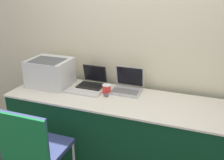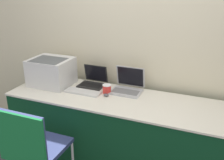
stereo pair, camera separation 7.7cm
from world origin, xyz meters
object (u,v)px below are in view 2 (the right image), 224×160
object	(u,v)px
external_keyboard	(83,92)
laptop_left	(93,81)
chair	(31,144)
mouse	(106,95)
coffee_cup	(107,89)
printer	(51,71)
laptop_right	(128,86)

from	to	relation	value
external_keyboard	laptop_left	bearing A→B (deg)	89.10
chair	mouse	bearing A→B (deg)	64.55
chair	laptop_left	bearing A→B (deg)	84.27
coffee_cup	chair	bearing A→B (deg)	-111.56
printer	external_keyboard	bearing A→B (deg)	-10.98
printer	laptop_right	world-z (taller)	printer
mouse	laptop_right	bearing A→B (deg)	55.35
printer	laptop_left	size ratio (longest dim) A/B	1.60
printer	external_keyboard	xyz separation A→B (m)	(0.45, -0.09, -0.16)
laptop_right	coffee_cup	world-z (taller)	laptop_right
mouse	laptop_left	bearing A→B (deg)	138.15
external_keyboard	chair	xyz separation A→B (m)	(-0.10, -0.78, -0.19)
printer	mouse	size ratio (longest dim) A/B	7.82
coffee_cup	mouse	bearing A→B (deg)	-71.85
printer	chair	bearing A→B (deg)	-68.02
laptop_left	printer	bearing A→B (deg)	-160.32
external_keyboard	mouse	distance (m)	0.28
laptop_left	chair	world-z (taller)	laptop_left
coffee_cup	laptop_left	bearing A→B (deg)	147.40
laptop_left	mouse	distance (m)	0.37
external_keyboard	mouse	world-z (taller)	mouse
laptop_left	chair	size ratio (longest dim) A/B	0.31
external_keyboard	chair	distance (m)	0.81
external_keyboard	chair	world-z (taller)	chair
coffee_cup	mouse	xyz separation A→B (m)	(0.03, -0.09, -0.03)
mouse	chair	size ratio (longest dim) A/B	0.06
printer	chair	size ratio (longest dim) A/B	0.50
printer	coffee_cup	size ratio (longest dim) A/B	4.69
mouse	printer	bearing A→B (deg)	173.65
printer	laptop_left	world-z (taller)	printer
laptop_left	mouse	world-z (taller)	laptop_left
chair	printer	bearing A→B (deg)	111.98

